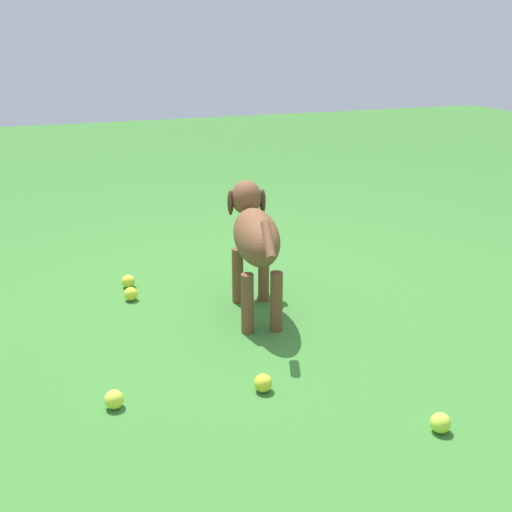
% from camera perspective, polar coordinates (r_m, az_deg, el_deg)
% --- Properties ---
extents(ground, '(14.00, 14.00, 0.00)m').
position_cam_1_polar(ground, '(2.76, -1.65, -5.84)').
color(ground, '#38722D').
extents(dog, '(0.81, 0.30, 0.56)m').
position_cam_1_polar(dog, '(2.70, -0.16, 1.97)').
color(dog, brown).
rests_on(dog, ground).
extents(tennis_ball_0, '(0.07, 0.07, 0.07)m').
position_cam_1_polar(tennis_ball_0, '(2.10, 16.85, -14.69)').
color(tennis_ball_0, '#BFE03F').
rests_on(tennis_ball_0, ground).
extents(tennis_ball_1, '(0.07, 0.07, 0.07)m').
position_cam_1_polar(tennis_ball_1, '(2.22, 0.67, -11.77)').
color(tennis_ball_1, '#CBD22F').
rests_on(tennis_ball_1, ground).
extents(tennis_ball_2, '(0.07, 0.07, 0.07)m').
position_cam_1_polar(tennis_ball_2, '(3.14, -11.83, -2.32)').
color(tennis_ball_2, '#D0D335').
rests_on(tennis_ball_2, ground).
extents(tennis_ball_3, '(0.07, 0.07, 0.07)m').
position_cam_1_polar(tennis_ball_3, '(2.18, -13.12, -12.92)').
color(tennis_ball_3, '#D2E03F').
rests_on(tennis_ball_3, ground).
extents(tennis_ball_4, '(0.07, 0.07, 0.07)m').
position_cam_1_polar(tennis_ball_4, '(2.99, -11.61, -3.50)').
color(tennis_ball_4, '#CDD935').
rests_on(tennis_ball_4, ground).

